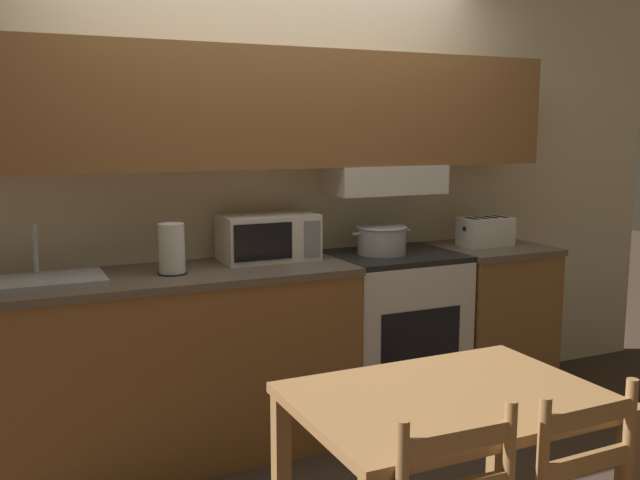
% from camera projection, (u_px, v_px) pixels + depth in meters
% --- Properties ---
extents(ground_plane, '(16.00, 16.00, 0.00)m').
position_uv_depth(ground_plane, '(272.00, 413.00, 4.11)').
color(ground_plane, '#3D2D23').
extents(wall_back, '(5.57, 0.38, 2.55)m').
position_uv_depth(wall_back, '(276.00, 156.00, 3.83)').
color(wall_back, beige).
rests_on(wall_back, ground_plane).
extents(lower_counter_main, '(1.87, 0.62, 0.94)m').
position_uv_depth(lower_counter_main, '(168.00, 366.00, 3.50)').
color(lower_counter_main, '#936033').
rests_on(lower_counter_main, ground_plane).
extents(lower_counter_right_stub, '(0.62, 0.62, 0.94)m').
position_uv_depth(lower_counter_right_stub, '(488.00, 322.00, 4.30)').
color(lower_counter_right_stub, '#936033').
rests_on(lower_counter_right_stub, ground_plane).
extents(stove_range, '(0.69, 0.59, 0.94)m').
position_uv_depth(stove_range, '(393.00, 334.00, 4.04)').
color(stove_range, white).
rests_on(stove_range, ground_plane).
extents(cooking_pot, '(0.36, 0.28, 0.15)m').
position_uv_depth(cooking_pot, '(382.00, 239.00, 3.94)').
color(cooking_pot, '#B7BABF').
rests_on(cooking_pot, stove_range).
extents(microwave, '(0.50, 0.29, 0.24)m').
position_uv_depth(microwave, '(268.00, 237.00, 3.75)').
color(microwave, white).
rests_on(microwave, lower_counter_main).
extents(toaster, '(0.31, 0.19, 0.17)m').
position_uv_depth(toaster, '(485.00, 231.00, 4.22)').
color(toaster, white).
rests_on(toaster, lower_counter_right_stub).
extents(sink_basin, '(0.57, 0.34, 0.27)m').
position_uv_depth(sink_basin, '(39.00, 280.00, 3.19)').
color(sink_basin, '#B7BABF').
rests_on(sink_basin, lower_counter_main).
extents(paper_towel_roll, '(0.14, 0.14, 0.24)m').
position_uv_depth(paper_towel_roll, '(172.00, 249.00, 3.39)').
color(paper_towel_roll, black).
rests_on(paper_towel_roll, lower_counter_main).
extents(dining_table, '(1.03, 0.73, 0.74)m').
position_uv_depth(dining_table, '(448.00, 425.00, 2.40)').
color(dining_table, '#9E7042').
rests_on(dining_table, ground_plane).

